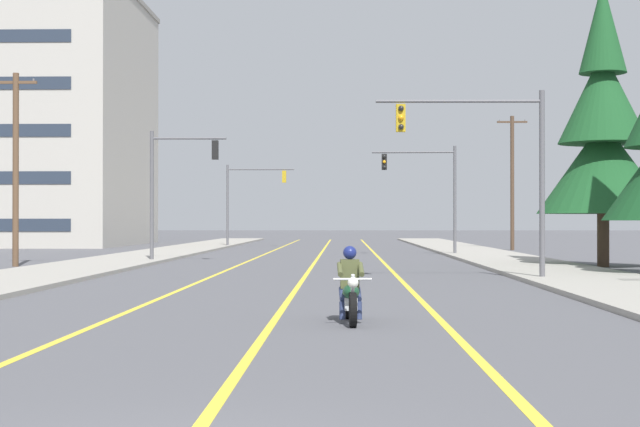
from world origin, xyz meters
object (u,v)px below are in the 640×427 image
object	(u,v)px
traffic_signal_mid_left	(247,192)
traffic_signal_near_right	(493,154)
motorcycle_with_rider	(350,292)
traffic_signal_mid_right	(431,183)
traffic_signal_near_left	(173,177)
conifer_tree_right_verge_far	(603,135)
utility_pole_right_far	(512,180)
utility_pole_left_near	(16,166)

from	to	relation	value
traffic_signal_mid_left	traffic_signal_near_right	bearing A→B (deg)	-73.54
motorcycle_with_rider	traffic_signal_mid_right	xyz separation A→B (m)	(4.82, 36.31, 3.51)
traffic_signal_near_right	traffic_signal_mid_left	bearing A→B (deg)	106.46
traffic_signal_mid_right	motorcycle_with_rider	bearing A→B (deg)	-97.56
traffic_signal_near_right	traffic_signal_mid_left	size ratio (longest dim) A/B	1.00
traffic_signal_near_left	traffic_signal_mid_left	bearing A→B (deg)	88.33
traffic_signal_mid_right	conifer_tree_right_verge_far	bearing A→B (deg)	-65.94
motorcycle_with_rider	conifer_tree_right_verge_far	xyz separation A→B (m)	(10.87, 22.75, 4.99)
traffic_signal_near_right	traffic_signal_near_left	xyz separation A→B (m)	(-12.93, 13.84, -0.12)
traffic_signal_mid_right	traffic_signal_mid_left	distance (m)	21.66
traffic_signal_near_right	utility_pole_right_far	xyz separation A→B (m)	(6.45, 33.43, 0.56)
traffic_signal_mid_left	utility_pole_left_near	size ratio (longest dim) A/B	0.75
motorcycle_with_rider	utility_pole_left_near	world-z (taller)	utility_pole_left_near
traffic_signal_near_right	utility_pole_left_near	world-z (taller)	utility_pole_left_near
traffic_signal_near_right	conifer_tree_right_verge_far	world-z (taller)	conifer_tree_right_verge_far
motorcycle_with_rider	utility_pole_right_far	bearing A→B (deg)	76.48
traffic_signal_mid_right	traffic_signal_mid_left	size ratio (longest dim) A/B	1.00
utility_pole_right_far	utility_pole_left_near	bearing A→B (deg)	-136.46
utility_pole_right_far	motorcycle_with_rider	bearing A→B (deg)	-103.52
traffic_signal_near_left	traffic_signal_mid_left	size ratio (longest dim) A/B	1.00
utility_pole_left_near	traffic_signal_mid_left	bearing A→B (deg)	78.00
traffic_signal_near_right	utility_pole_right_far	distance (m)	34.05
utility_pole_right_far	conifer_tree_right_verge_far	distance (m)	23.82
traffic_signal_near_left	traffic_signal_mid_left	world-z (taller)	same
motorcycle_with_rider	utility_pole_left_near	distance (m)	26.82
motorcycle_with_rider	traffic_signal_mid_left	world-z (taller)	traffic_signal_mid_left
traffic_signal_mid_right	traffic_signal_mid_left	bearing A→B (deg)	124.30
traffic_signal_mid_left	conifer_tree_right_verge_far	bearing A→B (deg)	-59.86
traffic_signal_mid_left	conifer_tree_right_verge_far	xyz separation A→B (m)	(18.26, -31.45, 1.47)
traffic_signal_mid_left	utility_pole_left_near	distance (m)	32.42
motorcycle_with_rider	traffic_signal_near_left	bearing A→B (deg)	106.88
utility_pole_left_near	traffic_signal_mid_right	bearing A→B (deg)	36.11
traffic_signal_mid_right	utility_pole_left_near	distance (m)	23.45
conifer_tree_right_verge_far	traffic_signal_near_left	bearing A→B (deg)	167.51
motorcycle_with_rider	traffic_signal_mid_right	size ratio (longest dim) A/B	0.35
motorcycle_with_rider	utility_pole_right_far	distance (m)	48.05
motorcycle_with_rider	conifer_tree_right_verge_far	size ratio (longest dim) A/B	0.18
traffic_signal_near_right	traffic_signal_mid_right	xyz separation A→B (m)	(0.07, 23.18, -0.04)
utility_pole_left_near	utility_pole_right_far	distance (m)	34.93
motorcycle_with_rider	utility_pole_left_near	size ratio (longest dim) A/B	0.27
traffic_signal_mid_right	utility_pole_left_near	world-z (taller)	utility_pole_left_near
conifer_tree_right_verge_far	utility_pole_right_far	bearing A→B (deg)	89.24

